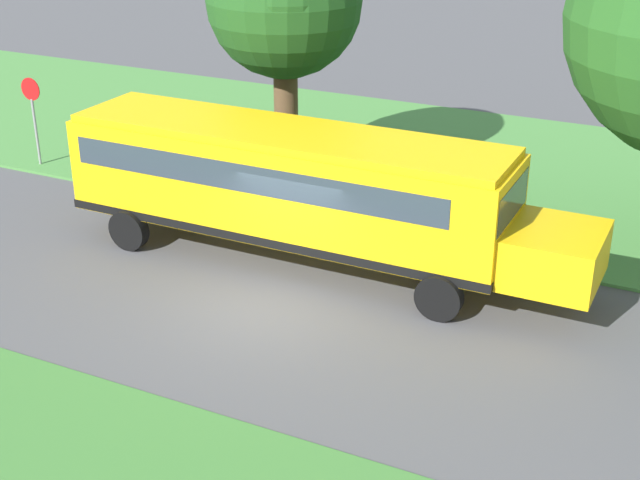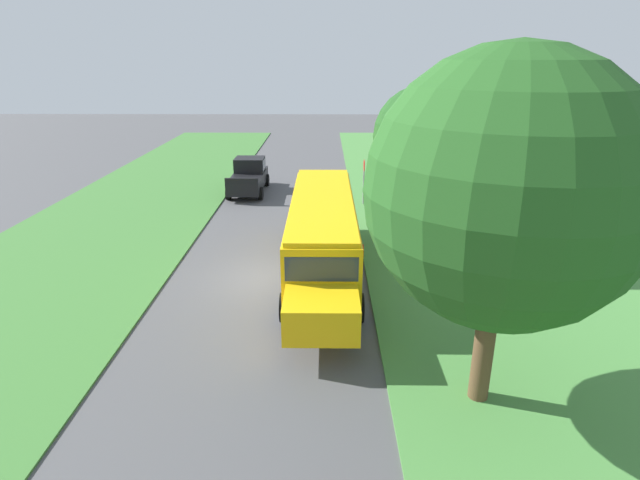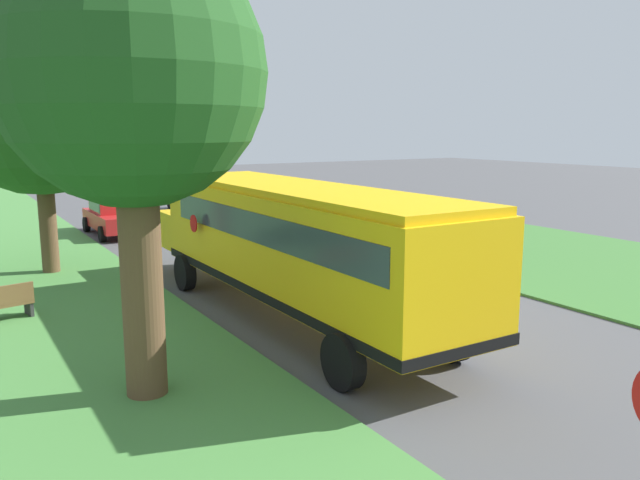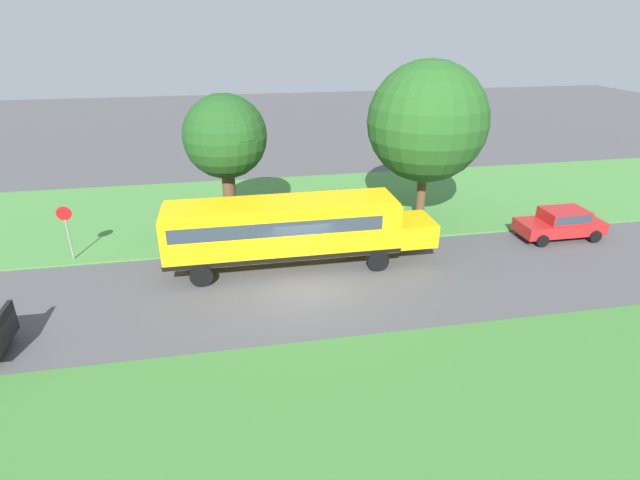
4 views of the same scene
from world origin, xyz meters
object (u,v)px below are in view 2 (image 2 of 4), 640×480
Objects in this scene: oak_tree_beside_bus at (419,136)px; stop_sign at (364,177)px; oak_tree_roadside_mid at (503,189)px; school_bus at (322,229)px; park_bench at (493,298)px; pickup_truck at (249,175)px.

oak_tree_beside_bus reaches higher than stop_sign.
oak_tree_roadside_mid is 3.21× the size of stop_sign.
stop_sign is at bearing -77.61° from oak_tree_beside_bus.
oak_tree_roadside_mid is (-4.04, 8.01, 3.74)m from school_bus.
oak_tree_roadside_mid reaches higher than school_bus.
park_bench is (-1.94, 5.57, -4.77)m from oak_tree_beside_bus.
school_bus is 6.92m from park_bench.
park_bench is at bearing 152.54° from school_bus.
oak_tree_roadside_mid is at bearing 68.16° from park_bench.
stop_sign is at bearing -103.34° from school_bus.
school_bus is 2.30× the size of pickup_truck.
school_bus is at bearing 31.10° from oak_tree_beside_bus.
pickup_truck is at bearing -67.21° from oak_tree_roadside_mid.
oak_tree_roadside_mid is 18.58m from stop_sign.
pickup_truck is 0.74× the size of oak_tree_beside_bus.
stop_sign is at bearing -74.68° from park_bench.
oak_tree_beside_bus is at bearing 129.60° from pickup_truck.
park_bench is at bearing -111.84° from oak_tree_roadside_mid.
stop_sign reaches higher than pickup_truck.
school_bus is 7.45× the size of park_bench.
oak_tree_beside_bus is at bearing 102.39° from stop_sign.
stop_sign reaches higher than park_bench.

